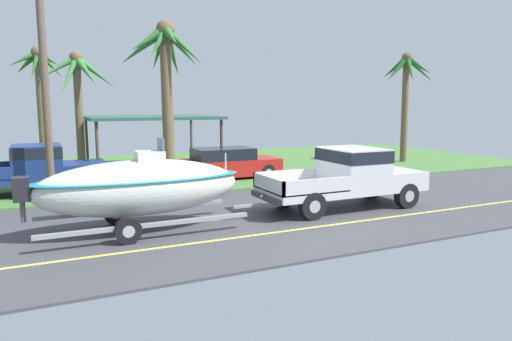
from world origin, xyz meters
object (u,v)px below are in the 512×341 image
Objects in this scene: parked_pickup_background at (37,167)px; palm_tree_far_left at (40,80)px; palm_tree_near_right at (79,83)px; utility_pole at (44,68)px; palm_tree_far_right at (407,82)px; pickup_truck_towing at (352,175)px; carport_awning at (150,118)px; parked_sedan_near at (227,164)px; boat_on_trailer at (140,187)px; palm_tree_near_left at (165,65)px.

parked_pickup_background is 8.52m from palm_tree_far_left.
palm_tree_far_left is (-1.58, 3.55, 0.30)m from palm_tree_near_right.
utility_pole is (-1.47, -6.01, 0.22)m from palm_tree_near_right.
palm_tree_far_right reaches higher than parked_pickup_background.
parked_pickup_background is at bearing 144.85° from pickup_truck_towing.
pickup_truck_towing is 10.44m from utility_pole.
palm_tree_far_right is at bearing -18.49° from palm_tree_far_left.
palm_tree_near_right is at bearing -170.87° from carport_awning.
palm_tree_far_left reaches higher than parked_sedan_near.
boat_on_trailer is 1.12× the size of parked_pickup_background.
parked_sedan_near is at bearing -45.33° from palm_tree_far_left.
carport_awning reaches higher than parked_pickup_background.
parked_sedan_near is at bearing -174.08° from palm_tree_far_right.
pickup_truck_towing is at bearing -0.00° from boat_on_trailer.
carport_awning is 8.30m from utility_pole.
palm_tree_far_right is (16.85, -2.62, 0.29)m from palm_tree_near_right.
boat_on_trailer is at bearing -153.74° from palm_tree_far_right.
carport_awning is 3.72m from palm_tree_near_right.
palm_tree_far_left is 0.72× the size of utility_pole.
utility_pole reaches higher than parked_pickup_background.
carport_awning is 1.10× the size of palm_tree_near_right.
palm_tree_far_left is at bearing 98.49° from boat_on_trailer.
parked_pickup_background is 0.92× the size of palm_tree_far_left.
palm_tree_far_left reaches higher than palm_tree_far_right.
palm_tree_near_right is (-3.30, -0.53, 1.63)m from carport_awning.
palm_tree_far_left is at bearing 115.61° from palm_tree_near_left.
palm_tree_near_right is 17.06m from palm_tree_far_right.
palm_tree_far_right is at bearing 4.90° from parked_pickup_background.
palm_tree_near_left is at bearing 130.37° from pickup_truck_towing.
palm_tree_near_right reaches higher than parked_pickup_background.
utility_pole reaches higher than palm_tree_far_right.
palm_tree_far_right is at bearing 5.92° from parked_sedan_near.
pickup_truck_towing is 0.88× the size of palm_tree_near_left.
palm_tree_far_left reaches higher than parked_pickup_background.
palm_tree_near_left is at bearing -169.48° from palm_tree_far_right.
palm_tree_near_left is 1.04× the size of palm_tree_far_right.
carport_awning is 6.06m from palm_tree_far_left.
parked_pickup_background is at bearing 110.80° from boat_on_trailer.
boat_on_trailer is at bearing -66.65° from utility_pole.
pickup_truck_towing is at bearing -49.63° from palm_tree_near_left.
parked_sedan_near is at bearing 17.35° from utility_pole.
palm_tree_near_left is at bearing -96.53° from carport_awning.
palm_tree_near_right is 3.89m from palm_tree_far_left.
palm_tree_far_left is 9.55m from utility_pole.
pickup_truck_towing is 13.00m from palm_tree_far_right.
pickup_truck_towing is at bearing -28.15° from utility_pole.
palm_tree_near_left is (-3.02, -1.48, 4.03)m from parked_sedan_near.
palm_tree_far_left is at bearing 148.31° from carport_awning.
carport_awning is 14.04m from palm_tree_far_right.
boat_on_trailer is 14.75m from palm_tree_far_left.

